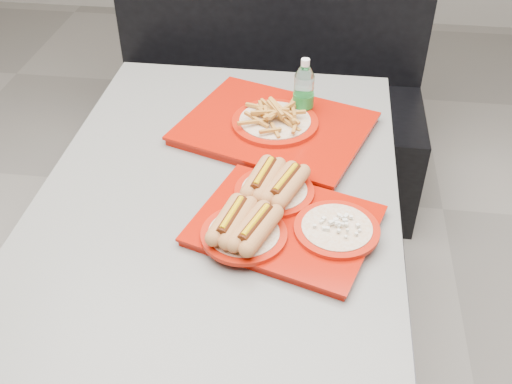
# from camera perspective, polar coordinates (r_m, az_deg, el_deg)

# --- Properties ---
(ground) EXTENTS (6.00, 6.00, 0.00)m
(ground) POSITION_cam_1_polar(r_m,az_deg,el_deg) (2.04, -2.93, -17.26)
(ground) COLOR gray
(ground) RESTS_ON ground
(diner_table) EXTENTS (0.92, 1.42, 0.75)m
(diner_table) POSITION_cam_1_polar(r_m,az_deg,el_deg) (1.59, -3.61, -5.39)
(diner_table) COLOR black
(diner_table) RESTS_ON ground
(booth_bench) EXTENTS (1.30, 0.57, 1.35)m
(booth_bench) POSITION_cam_1_polar(r_m,az_deg,el_deg) (2.57, 0.91, 8.63)
(booth_bench) COLOR black
(booth_bench) RESTS_ON ground
(tray_near) EXTENTS (0.48, 0.42, 0.09)m
(tray_near) POSITION_cam_1_polar(r_m,az_deg,el_deg) (1.39, 2.21, -2.30)
(tray_near) COLOR #9A1004
(tray_near) RESTS_ON diner_table
(tray_far) EXTENTS (0.61, 0.54, 0.10)m
(tray_far) POSITION_cam_1_polar(r_m,az_deg,el_deg) (1.71, 1.82, 6.47)
(tray_far) COLOR #9A1004
(tray_far) RESTS_ON diner_table
(water_bottle) EXTENTS (0.06, 0.06, 0.19)m
(water_bottle) POSITION_cam_1_polar(r_m,az_deg,el_deg) (1.76, 4.56, 9.32)
(water_bottle) COLOR silver
(water_bottle) RESTS_ON diner_table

